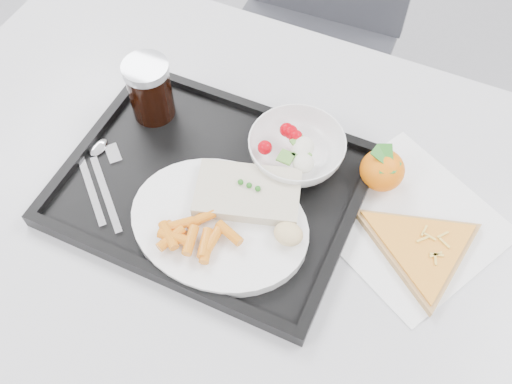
{
  "coord_description": "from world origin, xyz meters",
  "views": [
    {
      "loc": [
        0.22,
        -0.13,
        1.5
      ],
      "look_at": [
        0.02,
        0.31,
        0.77
      ],
      "focal_mm": 40.0,
      "sensor_mm": 36.0,
      "label": 1
    }
  ],
  "objects_px": {
    "cola_glass": "(150,89)",
    "tangerine": "(382,170)",
    "table": "(245,219)",
    "dinner_plate": "(219,224)",
    "tray": "(211,187)",
    "pizza_slice": "(421,248)",
    "chair": "(312,20)",
    "salad_bowl": "(297,150)"
  },
  "relations": [
    {
      "from": "table",
      "to": "tangerine",
      "type": "relative_size",
      "value": 17.05
    },
    {
      "from": "chair",
      "to": "tangerine",
      "type": "distance_m",
      "value": 0.69
    },
    {
      "from": "dinner_plate",
      "to": "tangerine",
      "type": "bearing_deg",
      "value": 44.29
    },
    {
      "from": "table",
      "to": "tangerine",
      "type": "bearing_deg",
      "value": 32.16
    },
    {
      "from": "cola_glass",
      "to": "tangerine",
      "type": "distance_m",
      "value": 0.39
    },
    {
      "from": "chair",
      "to": "pizza_slice",
      "type": "distance_m",
      "value": 0.8
    },
    {
      "from": "tray",
      "to": "tangerine",
      "type": "bearing_deg",
      "value": 27.46
    },
    {
      "from": "salad_bowl",
      "to": "pizza_slice",
      "type": "height_order",
      "value": "salad_bowl"
    },
    {
      "from": "tray",
      "to": "pizza_slice",
      "type": "xyz_separation_m",
      "value": [
        0.33,
        0.03,
        0.0
      ]
    },
    {
      "from": "tray",
      "to": "dinner_plate",
      "type": "bearing_deg",
      "value": -53.43
    },
    {
      "from": "chair",
      "to": "tray",
      "type": "xyz_separation_m",
      "value": [
        0.08,
        -0.68,
        0.22
      ]
    },
    {
      "from": "chair",
      "to": "cola_glass",
      "type": "height_order",
      "value": "chair"
    },
    {
      "from": "tray",
      "to": "dinner_plate",
      "type": "height_order",
      "value": "dinner_plate"
    },
    {
      "from": "table",
      "to": "dinner_plate",
      "type": "distance_m",
      "value": 0.11
    },
    {
      "from": "table",
      "to": "tray",
      "type": "height_order",
      "value": "tray"
    },
    {
      "from": "salad_bowl",
      "to": "cola_glass",
      "type": "distance_m",
      "value": 0.26
    },
    {
      "from": "dinner_plate",
      "to": "pizza_slice",
      "type": "relative_size",
      "value": 1.02
    },
    {
      "from": "tray",
      "to": "dinner_plate",
      "type": "xyz_separation_m",
      "value": [
        0.05,
        -0.06,
        0.02
      ]
    },
    {
      "from": "chair",
      "to": "pizza_slice",
      "type": "bearing_deg",
      "value": -57.93
    },
    {
      "from": "pizza_slice",
      "to": "salad_bowl",
      "type": "bearing_deg",
      "value": 162.74
    },
    {
      "from": "chair",
      "to": "pizza_slice",
      "type": "xyz_separation_m",
      "value": [
        0.41,
        -0.65,
        0.22
      ]
    },
    {
      "from": "chair",
      "to": "salad_bowl",
      "type": "bearing_deg",
      "value": -72.76
    },
    {
      "from": "table",
      "to": "pizza_slice",
      "type": "bearing_deg",
      "value": 4.6
    },
    {
      "from": "table",
      "to": "dinner_plate",
      "type": "xyz_separation_m",
      "value": [
        -0.01,
        -0.07,
        0.09
      ]
    },
    {
      "from": "chair",
      "to": "tray",
      "type": "bearing_deg",
      "value": -83.38
    },
    {
      "from": "tray",
      "to": "pizza_slice",
      "type": "height_order",
      "value": "tray"
    },
    {
      "from": "dinner_plate",
      "to": "salad_bowl",
      "type": "relative_size",
      "value": 1.78
    },
    {
      "from": "chair",
      "to": "tray",
      "type": "relative_size",
      "value": 2.07
    },
    {
      "from": "pizza_slice",
      "to": "table",
      "type": "bearing_deg",
      "value": -175.4
    },
    {
      "from": "dinner_plate",
      "to": "pizza_slice",
      "type": "height_order",
      "value": "dinner_plate"
    },
    {
      "from": "cola_glass",
      "to": "pizza_slice",
      "type": "distance_m",
      "value": 0.49
    },
    {
      "from": "tangerine",
      "to": "pizza_slice",
      "type": "height_order",
      "value": "tangerine"
    },
    {
      "from": "chair",
      "to": "pizza_slice",
      "type": "relative_size",
      "value": 3.5
    },
    {
      "from": "dinner_plate",
      "to": "tangerine",
      "type": "height_order",
      "value": "tangerine"
    },
    {
      "from": "chair",
      "to": "tangerine",
      "type": "relative_size",
      "value": 13.21
    },
    {
      "from": "chair",
      "to": "tray",
      "type": "distance_m",
      "value": 0.72
    },
    {
      "from": "salad_bowl",
      "to": "pizza_slice",
      "type": "relative_size",
      "value": 0.57
    },
    {
      "from": "dinner_plate",
      "to": "chair",
      "type": "bearing_deg",
      "value": 99.56
    },
    {
      "from": "cola_glass",
      "to": "tangerine",
      "type": "xyz_separation_m",
      "value": [
        0.39,
        0.03,
        -0.04
      ]
    },
    {
      "from": "chair",
      "to": "salad_bowl",
      "type": "xyz_separation_m",
      "value": [
        0.18,
        -0.58,
        0.25
      ]
    },
    {
      "from": "table",
      "to": "cola_glass",
      "type": "xyz_separation_m",
      "value": [
        -0.21,
        0.08,
        0.14
      ]
    },
    {
      "from": "chair",
      "to": "salad_bowl",
      "type": "distance_m",
      "value": 0.66
    }
  ]
}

